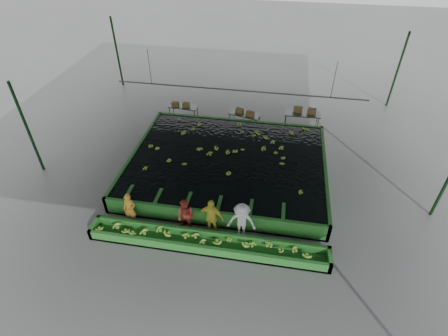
% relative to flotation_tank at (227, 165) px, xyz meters
% --- Properties ---
extents(ground, '(80.00, 80.00, 0.00)m').
position_rel_flotation_tank_xyz_m(ground, '(0.00, -1.50, -0.45)').
color(ground, slate).
rests_on(ground, ground).
extents(shed_roof, '(20.00, 22.00, 0.04)m').
position_rel_flotation_tank_xyz_m(shed_roof, '(0.00, -1.50, 4.55)').
color(shed_roof, gray).
rests_on(shed_roof, shed_posts).
extents(shed_posts, '(20.00, 22.00, 5.00)m').
position_rel_flotation_tank_xyz_m(shed_posts, '(0.00, -1.50, 2.05)').
color(shed_posts, black).
rests_on(shed_posts, ground).
extents(flotation_tank, '(10.00, 8.00, 0.90)m').
position_rel_flotation_tank_xyz_m(flotation_tank, '(0.00, 0.00, 0.00)').
color(flotation_tank, '#256C24').
rests_on(flotation_tank, ground).
extents(tank_water, '(9.70, 7.70, 0.00)m').
position_rel_flotation_tank_xyz_m(tank_water, '(0.00, -0.00, 0.40)').
color(tank_water, black).
rests_on(tank_water, flotation_tank).
extents(sorting_trough, '(10.00, 1.00, 0.50)m').
position_rel_flotation_tank_xyz_m(sorting_trough, '(0.00, -5.10, -0.20)').
color(sorting_trough, '#256C24').
rests_on(sorting_trough, ground).
extents(cableway_rail, '(0.08, 0.08, 14.00)m').
position_rel_flotation_tank_xyz_m(cableway_rail, '(0.00, 3.50, 2.55)').
color(cableway_rail, '#59605B').
rests_on(cableway_rail, shed_roof).
extents(rail_hanger_left, '(0.04, 0.04, 2.00)m').
position_rel_flotation_tank_xyz_m(rail_hanger_left, '(-5.00, 3.50, 3.55)').
color(rail_hanger_left, '#59605B').
rests_on(rail_hanger_left, shed_roof).
extents(rail_hanger_right, '(0.04, 0.04, 2.00)m').
position_rel_flotation_tank_xyz_m(rail_hanger_right, '(5.00, 3.50, 3.55)').
color(rail_hanger_right, '#59605B').
rests_on(rail_hanger_right, shed_roof).
extents(worker_a, '(0.61, 0.43, 1.60)m').
position_rel_flotation_tank_xyz_m(worker_a, '(-3.57, -4.30, 0.35)').
color(worker_a, gold).
rests_on(worker_a, ground).
extents(worker_b, '(0.98, 0.89, 1.65)m').
position_rel_flotation_tank_xyz_m(worker_b, '(-1.07, -4.30, 0.38)').
color(worker_b, '#A8362D').
rests_on(worker_b, ground).
extents(worker_c, '(1.15, 0.60, 1.87)m').
position_rel_flotation_tank_xyz_m(worker_c, '(0.03, -4.30, 0.49)').
color(worker_c, gold).
rests_on(worker_c, ground).
extents(worker_d, '(1.20, 0.70, 1.84)m').
position_rel_flotation_tank_xyz_m(worker_d, '(1.32, -4.30, 0.47)').
color(worker_d, silver).
rests_on(worker_d, ground).
extents(packing_table_left, '(1.93, 0.89, 0.85)m').
position_rel_flotation_tank_xyz_m(packing_table_left, '(-3.74, 5.10, -0.02)').
color(packing_table_left, '#59605B').
rests_on(packing_table_left, ground).
extents(packing_table_mid, '(2.04, 1.22, 0.87)m').
position_rel_flotation_tank_xyz_m(packing_table_mid, '(0.29, 4.75, -0.02)').
color(packing_table_mid, '#59605B').
rests_on(packing_table_mid, ground).
extents(packing_table_right, '(2.19, 0.91, 0.99)m').
position_rel_flotation_tank_xyz_m(packing_table_right, '(3.80, 5.23, 0.04)').
color(packing_table_right, '#59605B').
rests_on(packing_table_right, ground).
extents(box_stack_left, '(1.16, 0.36, 0.25)m').
position_rel_flotation_tank_xyz_m(box_stack_left, '(-3.88, 5.05, 0.40)').
color(box_stack_left, brown).
rests_on(box_stack_left, packing_table_left).
extents(box_stack_mid, '(1.24, 0.75, 0.26)m').
position_rel_flotation_tank_xyz_m(box_stack_mid, '(0.30, 4.71, 0.42)').
color(box_stack_mid, brown).
rests_on(box_stack_mid, packing_table_mid).
extents(box_stack_right, '(1.40, 0.51, 0.29)m').
position_rel_flotation_tank_xyz_m(box_stack_right, '(3.93, 5.33, 0.54)').
color(box_stack_right, brown).
rests_on(box_stack_right, packing_table_right).
extents(floating_bananas, '(8.90, 6.07, 0.12)m').
position_rel_flotation_tank_xyz_m(floating_bananas, '(0.00, 0.80, 0.40)').
color(floating_bananas, '#83B534').
rests_on(floating_bananas, tank_water).
extents(trough_bananas, '(8.89, 0.59, 0.12)m').
position_rel_flotation_tank_xyz_m(trough_bananas, '(0.00, -5.10, -0.05)').
color(trough_bananas, '#83B534').
rests_on(trough_bananas, sorting_trough).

